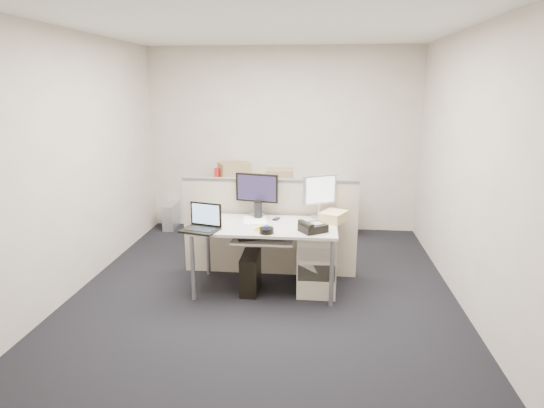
# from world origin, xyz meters

# --- Properties ---
(floor) EXTENTS (4.00, 4.50, 0.01)m
(floor) POSITION_xyz_m (0.00, 0.00, -0.01)
(floor) COLOR black
(floor) RESTS_ON ground
(ceiling) EXTENTS (4.00, 4.50, 0.01)m
(ceiling) POSITION_xyz_m (0.00, 0.00, 2.70)
(ceiling) COLOR white
(ceiling) RESTS_ON ground
(wall_back) EXTENTS (4.00, 0.02, 2.70)m
(wall_back) POSITION_xyz_m (0.00, 2.25, 1.35)
(wall_back) COLOR beige
(wall_back) RESTS_ON ground
(wall_front) EXTENTS (4.00, 0.02, 2.70)m
(wall_front) POSITION_xyz_m (0.00, -2.25, 1.35)
(wall_front) COLOR beige
(wall_front) RESTS_ON ground
(wall_left) EXTENTS (0.02, 4.50, 2.70)m
(wall_left) POSITION_xyz_m (-2.00, 0.00, 1.35)
(wall_left) COLOR beige
(wall_left) RESTS_ON ground
(wall_right) EXTENTS (0.02, 4.50, 2.70)m
(wall_right) POSITION_xyz_m (2.00, 0.00, 1.35)
(wall_right) COLOR beige
(wall_right) RESTS_ON ground
(desk) EXTENTS (1.50, 0.75, 0.73)m
(desk) POSITION_xyz_m (0.00, 0.00, 0.66)
(desk) COLOR beige
(desk) RESTS_ON floor
(keyboard_tray) EXTENTS (0.62, 0.32, 0.02)m
(keyboard_tray) POSITION_xyz_m (0.00, -0.18, 0.62)
(keyboard_tray) COLOR beige
(keyboard_tray) RESTS_ON desk
(drawer_pedestal) EXTENTS (0.40, 0.55, 0.65)m
(drawer_pedestal) POSITION_xyz_m (0.55, 0.05, 0.33)
(drawer_pedestal) COLOR beige
(drawer_pedestal) RESTS_ON floor
(cubicle_partition) EXTENTS (2.00, 0.06, 1.10)m
(cubicle_partition) POSITION_xyz_m (0.00, 0.45, 0.55)
(cubicle_partition) COLOR #A79C88
(cubicle_partition) RESTS_ON floor
(back_counter) EXTENTS (2.00, 0.60, 0.72)m
(back_counter) POSITION_xyz_m (0.00, 1.93, 0.36)
(back_counter) COLOR beige
(back_counter) RESTS_ON floor
(monitor_main) EXTENTS (0.51, 0.28, 0.48)m
(monitor_main) POSITION_xyz_m (-0.13, 0.32, 0.97)
(monitor_main) COLOR black
(monitor_main) RESTS_ON desk
(monitor_small) EXTENTS (0.43, 0.35, 0.47)m
(monitor_small) POSITION_xyz_m (0.56, 0.32, 0.97)
(monitor_small) COLOR #B7B7BC
(monitor_small) RESTS_ON desk
(laptop) EXTENTS (0.40, 0.34, 0.26)m
(laptop) POSITION_xyz_m (-0.62, -0.28, 0.86)
(laptop) COLOR black
(laptop) RESTS_ON desk
(trackball) EXTENTS (0.16, 0.16, 0.05)m
(trackball) POSITION_xyz_m (0.05, -0.28, 0.76)
(trackball) COLOR black
(trackball) RESTS_ON desk
(desk_phone) EXTENTS (0.31, 0.30, 0.08)m
(desk_phone) POSITION_xyz_m (0.50, -0.18, 0.77)
(desk_phone) COLOR black
(desk_phone) RESTS_ON desk
(paper_stack) EXTENTS (0.29, 0.34, 0.01)m
(paper_stack) POSITION_xyz_m (-0.12, 0.12, 0.74)
(paper_stack) COLOR white
(paper_stack) RESTS_ON desk
(sticky_pad) EXTENTS (0.09, 0.09, 0.01)m
(sticky_pad) POSITION_xyz_m (-0.05, -0.18, 0.74)
(sticky_pad) COLOR yellow
(sticky_pad) RESTS_ON desk
(travel_mug) EXTENTS (0.11, 0.11, 0.19)m
(travel_mug) POSITION_xyz_m (-0.10, 0.22, 0.82)
(travel_mug) COLOR black
(travel_mug) RESTS_ON desk
(banana) EXTENTS (0.18, 0.15, 0.04)m
(banana) POSITION_xyz_m (0.00, -0.15, 0.75)
(banana) COLOR yellow
(banana) RESTS_ON desk
(cellphone) EXTENTS (0.08, 0.11, 0.01)m
(cellphone) POSITION_xyz_m (0.10, 0.20, 0.74)
(cellphone) COLOR black
(cellphone) RESTS_ON desk
(manila_folders) EXTENTS (0.33, 0.36, 0.11)m
(manila_folders) POSITION_xyz_m (0.72, 0.20, 0.78)
(manila_folders) COLOR #F5C784
(manila_folders) RESTS_ON desk
(keyboard) EXTENTS (0.46, 0.29, 0.02)m
(keyboard) POSITION_xyz_m (-0.05, -0.14, 0.64)
(keyboard) COLOR black
(keyboard) RESTS_ON keyboard_tray
(pc_tower_desk) EXTENTS (0.18, 0.44, 0.41)m
(pc_tower_desk) POSITION_xyz_m (-0.15, -0.05, 0.21)
(pc_tower_desk) COLOR black
(pc_tower_desk) RESTS_ON floor
(pc_tower_spare_dark) EXTENTS (0.33, 0.50, 0.43)m
(pc_tower_spare_dark) POSITION_xyz_m (-1.05, 2.03, 0.22)
(pc_tower_spare_dark) COLOR black
(pc_tower_spare_dark) RESTS_ON floor
(pc_tower_spare_silver) EXTENTS (0.18, 0.42, 0.38)m
(pc_tower_spare_silver) POSITION_xyz_m (-1.70, 2.03, 0.19)
(pc_tower_spare_silver) COLOR #B7B7BC
(pc_tower_spare_silver) RESTS_ON floor
(cardboard_box_left) EXTENTS (0.52, 0.48, 0.32)m
(cardboard_box_left) POSITION_xyz_m (-0.70, 2.05, 0.88)
(cardboard_box_left) COLOR #A1855A
(cardboard_box_left) RESTS_ON back_counter
(cardboard_box_right) EXTENTS (0.39, 0.30, 0.27)m
(cardboard_box_right) POSITION_xyz_m (0.00, 1.81, 0.86)
(cardboard_box_right) COLOR #A1855A
(cardboard_box_right) RESTS_ON back_counter
(red_binder) EXTENTS (0.14, 0.28, 0.25)m
(red_binder) POSITION_xyz_m (-0.90, 2.03, 0.85)
(red_binder) COLOR red
(red_binder) RESTS_ON back_counter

